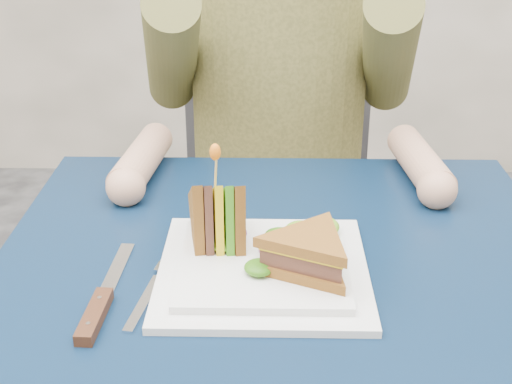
{
  "coord_description": "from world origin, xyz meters",
  "views": [
    {
      "loc": [
        -0.02,
        -0.77,
        1.2
      ],
      "look_at": [
        -0.03,
        0.05,
        0.82
      ],
      "focal_mm": 50.0,
      "sensor_mm": 36.0,
      "label": 1
    }
  ],
  "objects_px": {
    "chair": "(277,184)",
    "knife": "(99,307)",
    "diner": "(280,27)",
    "sandwich_upright": "(217,219)",
    "fork": "(152,289)",
    "plate": "(263,268)",
    "sandwich_flat": "(309,253)",
    "table": "(281,325)"
  },
  "relations": [
    {
      "from": "chair",
      "to": "knife",
      "type": "relative_size",
      "value": 4.2
    },
    {
      "from": "diner",
      "to": "sandwich_upright",
      "type": "distance_m",
      "value": 0.55
    },
    {
      "from": "fork",
      "to": "knife",
      "type": "xyz_separation_m",
      "value": [
        -0.05,
        -0.04,
        0.0
      ]
    },
    {
      "from": "plate",
      "to": "knife",
      "type": "relative_size",
      "value": 1.17
    },
    {
      "from": "diner",
      "to": "plate",
      "type": "xyz_separation_m",
      "value": [
        -0.02,
        -0.57,
        -0.18
      ]
    },
    {
      "from": "knife",
      "to": "sandwich_flat",
      "type": "bearing_deg",
      "value": 13.62
    },
    {
      "from": "plate",
      "to": "fork",
      "type": "distance_m",
      "value": 0.14
    },
    {
      "from": "table",
      "to": "diner",
      "type": "xyz_separation_m",
      "value": [
        -0.0,
        0.57,
        0.26
      ]
    },
    {
      "from": "chair",
      "to": "table",
      "type": "bearing_deg",
      "value": -90.0
    },
    {
      "from": "chair",
      "to": "sandwich_flat",
      "type": "distance_m",
      "value": 0.75
    },
    {
      "from": "fork",
      "to": "knife",
      "type": "relative_size",
      "value": 0.81
    },
    {
      "from": "chair",
      "to": "fork",
      "type": "height_order",
      "value": "chair"
    },
    {
      "from": "table",
      "to": "plate",
      "type": "xyz_separation_m",
      "value": [
        -0.02,
        -0.0,
        0.09
      ]
    },
    {
      "from": "table",
      "to": "knife",
      "type": "xyz_separation_m",
      "value": [
        -0.21,
        -0.09,
        0.09
      ]
    },
    {
      "from": "table",
      "to": "knife",
      "type": "height_order",
      "value": "knife"
    },
    {
      "from": "fork",
      "to": "knife",
      "type": "height_order",
      "value": "knife"
    },
    {
      "from": "sandwich_flat",
      "to": "sandwich_upright",
      "type": "height_order",
      "value": "sandwich_upright"
    },
    {
      "from": "fork",
      "to": "knife",
      "type": "bearing_deg",
      "value": -142.23
    },
    {
      "from": "chair",
      "to": "fork",
      "type": "distance_m",
      "value": 0.77
    },
    {
      "from": "sandwich_upright",
      "to": "fork",
      "type": "xyz_separation_m",
      "value": [
        -0.07,
        -0.09,
        -0.05
      ]
    },
    {
      "from": "sandwich_upright",
      "to": "table",
      "type": "bearing_deg",
      "value": -26.16
    },
    {
      "from": "plate",
      "to": "diner",
      "type": "bearing_deg",
      "value": 87.61
    },
    {
      "from": "sandwich_flat",
      "to": "table",
      "type": "bearing_deg",
      "value": 137.13
    },
    {
      "from": "sandwich_upright",
      "to": "knife",
      "type": "height_order",
      "value": "sandwich_upright"
    },
    {
      "from": "sandwich_upright",
      "to": "knife",
      "type": "relative_size",
      "value": 0.66
    },
    {
      "from": "diner",
      "to": "sandwich_upright",
      "type": "height_order",
      "value": "diner"
    },
    {
      "from": "chair",
      "to": "plate",
      "type": "relative_size",
      "value": 3.58
    },
    {
      "from": "diner",
      "to": "plate",
      "type": "relative_size",
      "value": 2.87
    },
    {
      "from": "sandwich_upright",
      "to": "plate",
      "type": "bearing_deg",
      "value": -36.9
    },
    {
      "from": "sandwich_upright",
      "to": "sandwich_flat",
      "type": "bearing_deg",
      "value": -31.34
    },
    {
      "from": "sandwich_flat",
      "to": "diner",
      "type": "bearing_deg",
      "value": 92.96
    },
    {
      "from": "table",
      "to": "plate",
      "type": "distance_m",
      "value": 0.09
    },
    {
      "from": "plate",
      "to": "sandwich_upright",
      "type": "xyz_separation_m",
      "value": [
        -0.06,
        0.04,
        0.05
      ]
    },
    {
      "from": "chair",
      "to": "diner",
      "type": "bearing_deg",
      "value": -90.0
    },
    {
      "from": "sandwich_flat",
      "to": "sandwich_upright",
      "type": "relative_size",
      "value": 1.22
    },
    {
      "from": "table",
      "to": "plate",
      "type": "bearing_deg",
      "value": -171.08
    },
    {
      "from": "table",
      "to": "sandwich_upright",
      "type": "relative_size",
      "value": 5.14
    },
    {
      "from": "diner",
      "to": "plate",
      "type": "distance_m",
      "value": 0.6
    },
    {
      "from": "table",
      "to": "fork",
      "type": "relative_size",
      "value": 4.19
    },
    {
      "from": "chair",
      "to": "plate",
      "type": "xyz_separation_m",
      "value": [
        -0.02,
        -0.69,
        0.2
      ]
    },
    {
      "from": "diner",
      "to": "knife",
      "type": "height_order",
      "value": "diner"
    },
    {
      "from": "diner",
      "to": "sandwich_flat",
      "type": "xyz_separation_m",
      "value": [
        0.03,
        -0.6,
        -0.14
      ]
    }
  ]
}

